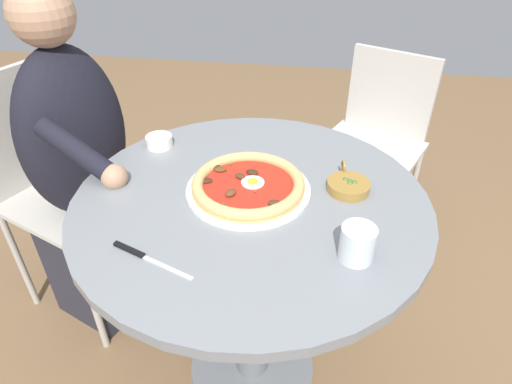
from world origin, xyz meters
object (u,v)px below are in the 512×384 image
water_glass (357,245)px  olive_pan (348,185)px  pizza_on_plate (248,185)px  cafe_chair_diner (58,172)px  cafe_chair_spare_near (376,133)px  steak_knife (141,255)px  dining_table (251,247)px  ramekin_capers (159,141)px  diner_person (89,189)px

water_glass → olive_pan: size_ratio=0.59×
pizza_on_plate → cafe_chair_diner: cafe_chair_diner is taller
olive_pan → cafe_chair_spare_near: 0.83m
water_glass → cafe_chair_diner: cafe_chair_diner is taller
water_glass → cafe_chair_spare_near: cafe_chair_spare_near is taller
pizza_on_plate → cafe_chair_diner: 0.80m
olive_pan → cafe_chair_diner: 1.02m
steak_knife → dining_table: bearing=-38.9°
pizza_on_plate → cafe_chair_spare_near: 0.95m
pizza_on_plate → steak_knife: pizza_on_plate is taller
water_glass → ramekin_capers: (0.39, 0.56, -0.02)m
olive_pan → cafe_chair_diner: size_ratio=0.15×
dining_table → steak_knife: size_ratio=4.50×
pizza_on_plate → cafe_chair_diner: (0.27, 0.72, -0.21)m
ramekin_capers → cafe_chair_spare_near: 0.99m
water_glass → olive_pan: 0.25m
dining_table → cafe_chair_diner: 0.79m
olive_pan → cafe_chair_diner: cafe_chair_diner is taller
cafe_chair_spare_near → ramekin_capers: bearing=132.0°
water_glass → cafe_chair_diner: 1.12m
steak_knife → cafe_chair_diner: (0.54, 0.54, -0.19)m
steak_knife → diner_person: bearing=39.6°
steak_knife → diner_person: size_ratio=0.17×
dining_table → diner_person: (0.24, 0.60, -0.04)m
water_glass → ramekin_capers: water_glass is taller
olive_pan → pizza_on_plate: bearing=100.1°
ramekin_capers → water_glass: bearing=-124.8°
pizza_on_plate → cafe_chair_spare_near: (0.83, -0.41, -0.25)m
steak_knife → diner_person: 0.66m
pizza_on_plate → ramekin_capers: (0.19, 0.30, 0.00)m
dining_table → cafe_chair_diner: (0.30, 0.73, -0.02)m
dining_table → pizza_on_plate: size_ratio=2.82×
dining_table → water_glass: water_glass is taller
ramekin_capers → cafe_chair_spare_near: bearing=-48.0°
dining_table → cafe_chair_spare_near: (0.85, -0.40, -0.06)m
cafe_chair_spare_near → pizza_on_plate: bearing=153.6°
diner_person → pizza_on_plate: bearing=-110.1°
water_glass → steak_knife: (-0.07, 0.45, -0.03)m
steak_knife → cafe_chair_diner: size_ratio=0.22×
pizza_on_plate → ramekin_capers: pizza_on_plate is taller
cafe_chair_diner → steak_knife: bearing=-135.2°
cafe_chair_diner → cafe_chair_spare_near: cafe_chair_diner is taller
diner_person → ramekin_capers: bearing=-95.4°
water_glass → olive_pan: bearing=2.6°
dining_table → diner_person: size_ratio=0.76×
steak_knife → olive_pan: (0.31, -0.44, 0.01)m
ramekin_capers → cafe_chair_spare_near: cafe_chair_spare_near is taller
olive_pan → cafe_chair_spare_near: size_ratio=0.16×
cafe_chair_diner → cafe_chair_spare_near: 1.26m
olive_pan → diner_person: size_ratio=0.11×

